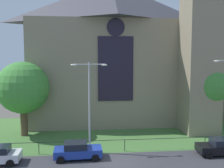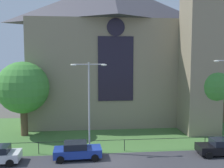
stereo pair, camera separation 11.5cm
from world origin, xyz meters
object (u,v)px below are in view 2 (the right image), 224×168
at_px(church_building, 117,50).
at_px(tree_right_far, 222,79).
at_px(tree_right_near, 209,85).
at_px(parked_car_blue, 77,150).
at_px(parked_car_black, 221,147).
at_px(tree_left_near, 23,88).
at_px(streetlamp_near, 89,96).

xyz_separation_m(church_building, tree_right_far, (14.52, -3.06, -4.06)).
bearing_deg(tree_right_near, parked_car_blue, -155.18).
distance_m(church_building, parked_car_black, 19.48).
xyz_separation_m(tree_left_near, parked_car_black, (19.64, -8.19, -4.85)).
xyz_separation_m(tree_right_near, streetlamp_near, (-14.61, -5.86, -0.29)).
distance_m(church_building, streetlamp_near, 14.66).
distance_m(tree_left_near, parked_car_blue, 11.20).
bearing_deg(church_building, tree_right_near, -35.03).
xyz_separation_m(church_building, streetlamp_near, (-4.15, -13.20, -4.85)).
bearing_deg(tree_right_near, streetlamp_near, -158.13).
distance_m(streetlamp_near, parked_car_black, 13.11).
distance_m(tree_right_far, parked_car_black, 14.68).
xyz_separation_m(streetlamp_near, parked_car_black, (12.11, -1.81, -4.68)).
height_order(tree_right_far, parked_car_black, tree_right_far).
bearing_deg(tree_right_near, tree_right_far, 46.46).
distance_m(tree_left_near, tree_right_far, 26.47).
bearing_deg(parked_car_blue, tree_left_near, 126.97).
bearing_deg(streetlamp_near, parked_car_blue, -128.11).
distance_m(tree_right_near, tree_right_far, 5.91).
bearing_deg(church_building, tree_right_far, -11.92).
xyz_separation_m(church_building, parked_car_blue, (-5.25, -14.60, -9.53)).
bearing_deg(streetlamp_near, tree_left_near, 139.74).
xyz_separation_m(church_building, tree_left_near, (-11.68, -6.82, -4.68)).
relative_size(tree_right_near, tree_left_near, 0.97).
distance_m(tree_right_far, parked_car_blue, 23.53).
bearing_deg(tree_left_near, tree_right_near, -1.32).
bearing_deg(church_building, parked_car_black, -62.07).
bearing_deg(parked_car_black, parked_car_blue, 0.58).
relative_size(church_building, streetlamp_near, 3.03).
height_order(streetlamp_near, parked_car_black, streetlamp_near).
distance_m(church_building, tree_right_near, 13.56).
bearing_deg(parked_car_black, tree_left_near, -20.28).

